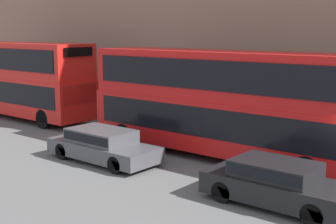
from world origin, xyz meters
The scene contains 5 objects.
bus_leading centered at (1.60, 6.29, 2.33)m, with size 2.59×11.50×4.22m.
bus_second_in_queue centered at (1.60, 19.91, 2.38)m, with size 2.59×10.46×4.32m.
car_dark_sedan centered at (-1.80, 2.10, 0.70)m, with size 1.80×4.31×1.31m.
car_hatchback centered at (-1.80, 9.41, 0.67)m, with size 1.84×4.64×1.25m.
pedestrian centered at (3.71, 2.60, 0.73)m, with size 0.36×0.36×1.59m.
Camera 1 is at (-13.77, -3.65, 5.01)m, focal length 50.00 mm.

